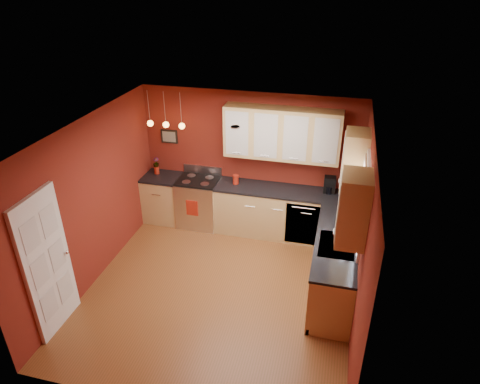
% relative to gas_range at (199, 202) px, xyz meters
% --- Properties ---
extents(floor, '(4.20, 4.20, 0.00)m').
position_rel_gas_range_xyz_m(floor, '(0.92, -1.80, -0.48)').
color(floor, brown).
rests_on(floor, ground).
extents(ceiling, '(4.00, 4.20, 0.02)m').
position_rel_gas_range_xyz_m(ceiling, '(0.92, -1.80, 2.12)').
color(ceiling, beige).
rests_on(ceiling, wall_back).
extents(wall_back, '(4.00, 0.02, 2.60)m').
position_rel_gas_range_xyz_m(wall_back, '(0.92, 0.30, 0.82)').
color(wall_back, maroon).
rests_on(wall_back, floor).
extents(wall_front, '(4.00, 0.02, 2.60)m').
position_rel_gas_range_xyz_m(wall_front, '(0.92, -3.90, 0.82)').
color(wall_front, maroon).
rests_on(wall_front, floor).
extents(wall_left, '(0.02, 4.20, 2.60)m').
position_rel_gas_range_xyz_m(wall_left, '(-1.08, -1.80, 0.82)').
color(wall_left, maroon).
rests_on(wall_left, floor).
extents(wall_right, '(0.02, 4.20, 2.60)m').
position_rel_gas_range_xyz_m(wall_right, '(2.92, -1.80, 0.82)').
color(wall_right, maroon).
rests_on(wall_right, floor).
extents(base_cabinets_back_left, '(0.70, 0.60, 0.90)m').
position_rel_gas_range_xyz_m(base_cabinets_back_left, '(-0.73, -0.00, -0.03)').
color(base_cabinets_back_left, tan).
rests_on(base_cabinets_back_left, floor).
extents(base_cabinets_back_right, '(2.54, 0.60, 0.90)m').
position_rel_gas_range_xyz_m(base_cabinets_back_right, '(1.65, -0.00, -0.03)').
color(base_cabinets_back_right, tan).
rests_on(base_cabinets_back_right, floor).
extents(base_cabinets_right, '(0.60, 2.10, 0.90)m').
position_rel_gas_range_xyz_m(base_cabinets_right, '(2.62, -1.35, -0.03)').
color(base_cabinets_right, tan).
rests_on(base_cabinets_right, floor).
extents(counter_back_left, '(0.70, 0.62, 0.04)m').
position_rel_gas_range_xyz_m(counter_back_left, '(-0.73, -0.00, 0.44)').
color(counter_back_left, black).
rests_on(counter_back_left, base_cabinets_back_left).
extents(counter_back_right, '(2.54, 0.62, 0.04)m').
position_rel_gas_range_xyz_m(counter_back_right, '(1.65, -0.00, 0.44)').
color(counter_back_right, black).
rests_on(counter_back_right, base_cabinets_back_right).
extents(counter_right, '(0.62, 2.10, 0.04)m').
position_rel_gas_range_xyz_m(counter_right, '(2.62, -1.35, 0.44)').
color(counter_right, black).
rests_on(counter_right, base_cabinets_right).
extents(gas_range, '(0.76, 0.64, 1.11)m').
position_rel_gas_range_xyz_m(gas_range, '(0.00, 0.00, 0.00)').
color(gas_range, silver).
rests_on(gas_range, floor).
extents(dishwasher_front, '(0.60, 0.02, 0.80)m').
position_rel_gas_range_xyz_m(dishwasher_front, '(2.02, -0.29, -0.03)').
color(dishwasher_front, silver).
rests_on(dishwasher_front, base_cabinets_back_right).
extents(sink, '(0.50, 0.70, 0.33)m').
position_rel_gas_range_xyz_m(sink, '(2.62, -1.50, 0.43)').
color(sink, '#99999E').
rests_on(sink, counter_right).
extents(window, '(0.06, 1.02, 1.22)m').
position_rel_gas_range_xyz_m(window, '(2.89, -1.50, 1.21)').
color(window, white).
rests_on(window, wall_right).
extents(door_left_wall, '(0.12, 0.82, 2.05)m').
position_rel_gas_range_xyz_m(door_left_wall, '(-1.05, -3.00, 0.54)').
color(door_left_wall, white).
rests_on(door_left_wall, floor).
extents(upper_cabinets_back, '(2.00, 0.35, 0.90)m').
position_rel_gas_range_xyz_m(upper_cabinets_back, '(1.52, 0.12, 1.47)').
color(upper_cabinets_back, tan).
rests_on(upper_cabinets_back, wall_back).
extents(upper_cabinets_right, '(0.35, 1.95, 0.90)m').
position_rel_gas_range_xyz_m(upper_cabinets_right, '(2.75, -1.48, 1.47)').
color(upper_cabinets_right, tan).
rests_on(upper_cabinets_right, wall_right).
extents(wall_picture, '(0.32, 0.03, 0.26)m').
position_rel_gas_range_xyz_m(wall_picture, '(-0.63, 0.28, 1.17)').
color(wall_picture, black).
rests_on(wall_picture, wall_back).
extents(pendant_lights, '(0.71, 0.11, 0.66)m').
position_rel_gas_range_xyz_m(pendant_lights, '(-0.53, -0.05, 1.53)').
color(pendant_lights, '#99999E').
rests_on(pendant_lights, ceiling).
extents(red_canister, '(0.11, 0.11, 0.17)m').
position_rel_gas_range_xyz_m(red_canister, '(0.72, 0.04, 0.55)').
color(red_canister, '#A32111').
rests_on(red_canister, counter_back_right).
extents(red_vase, '(0.09, 0.09, 0.15)m').
position_rel_gas_range_xyz_m(red_vase, '(-0.86, 0.09, 0.53)').
color(red_vase, '#A32111').
rests_on(red_vase, counter_back_left).
extents(flowers, '(0.11, 0.11, 0.20)m').
position_rel_gas_range_xyz_m(flowers, '(-0.86, 0.09, 0.69)').
color(flowers, '#A32111').
rests_on(flowers, red_vase).
extents(coffee_maker, '(0.21, 0.21, 0.29)m').
position_rel_gas_range_xyz_m(coffee_maker, '(2.41, 0.11, 0.59)').
color(coffee_maker, black).
rests_on(coffee_maker, counter_back_right).
extents(soap_pump, '(0.12, 0.12, 0.21)m').
position_rel_gas_range_xyz_m(soap_pump, '(2.69, -1.68, 0.56)').
color(soap_pump, white).
rests_on(soap_pump, counter_right).
extents(dish_towel, '(0.22, 0.02, 0.31)m').
position_rel_gas_range_xyz_m(dish_towel, '(-0.02, -0.33, 0.04)').
color(dish_towel, '#A32111').
rests_on(dish_towel, gas_range).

